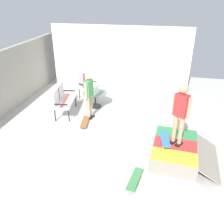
{
  "coord_description": "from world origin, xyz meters",
  "views": [
    {
      "loc": [
        -6.34,
        -1.37,
        3.99
      ],
      "look_at": [
        -0.06,
        -0.01,
        0.7
      ],
      "focal_mm": 38.25,
      "sensor_mm": 36.0,
      "label": 1
    }
  ],
  "objects_px": {
    "skate_ramp": "(176,150)",
    "patio_table": "(95,97)",
    "patio_bench": "(62,98)",
    "patio_chair_near_house": "(86,83)",
    "person_watching": "(89,93)",
    "skateboard_on_ramp": "(165,139)",
    "skateboard_spare": "(135,179)",
    "skateboard_by_bench": "(85,122)",
    "person_skater": "(181,111)"
  },
  "relations": [
    {
      "from": "skate_ramp",
      "to": "patio_table",
      "type": "xyz_separation_m",
      "value": [
        2.56,
        2.93,
        0.2
      ]
    },
    {
      "from": "patio_bench",
      "to": "patio_chair_near_house",
      "type": "xyz_separation_m",
      "value": [
        1.62,
        -0.35,
        -0.0
      ]
    },
    {
      "from": "skate_ramp",
      "to": "person_watching",
      "type": "xyz_separation_m",
      "value": [
        1.66,
        2.87,
        0.73
      ]
    },
    {
      "from": "patio_bench",
      "to": "skateboard_on_ramp",
      "type": "relative_size",
      "value": 1.6
    },
    {
      "from": "person_watching",
      "to": "skateboard_on_ramp",
      "type": "height_order",
      "value": "person_watching"
    },
    {
      "from": "patio_bench",
      "to": "skateboard_spare",
      "type": "bearing_deg",
      "value": -134.42
    },
    {
      "from": "skateboard_by_bench",
      "to": "patio_table",
      "type": "bearing_deg",
      "value": 1.01
    },
    {
      "from": "skateboard_spare",
      "to": "skateboard_on_ramp",
      "type": "relative_size",
      "value": 1.0
    },
    {
      "from": "skateboard_on_ramp",
      "to": "person_watching",
      "type": "bearing_deg",
      "value": 57.61
    },
    {
      "from": "skate_ramp",
      "to": "patio_table",
      "type": "distance_m",
      "value": 3.89
    },
    {
      "from": "skate_ramp",
      "to": "skateboard_by_bench",
      "type": "xyz_separation_m",
      "value": [
        1.18,
        2.9,
        -0.12
      ]
    },
    {
      "from": "skateboard_spare",
      "to": "skateboard_on_ramp",
      "type": "height_order",
      "value": "skateboard_on_ramp"
    },
    {
      "from": "person_watching",
      "to": "skateboard_spare",
      "type": "relative_size",
      "value": 1.97
    },
    {
      "from": "skateboard_on_ramp",
      "to": "patio_bench",
      "type": "bearing_deg",
      "value": 64.38
    },
    {
      "from": "patio_bench",
      "to": "skateboard_on_ramp",
      "type": "bearing_deg",
      "value": -115.62
    },
    {
      "from": "skateboard_spare",
      "to": "person_watching",
      "type": "bearing_deg",
      "value": 34.54
    },
    {
      "from": "skateboard_by_bench",
      "to": "skateboard_spare",
      "type": "distance_m",
      "value": 3.06
    },
    {
      "from": "skate_ramp",
      "to": "skateboard_spare",
      "type": "distance_m",
      "value": 1.5
    },
    {
      "from": "patio_table",
      "to": "person_skater",
      "type": "height_order",
      "value": "person_skater"
    },
    {
      "from": "skate_ramp",
      "to": "person_watching",
      "type": "relative_size",
      "value": 1.11
    },
    {
      "from": "patio_table",
      "to": "skate_ramp",
      "type": "bearing_deg",
      "value": -131.16
    },
    {
      "from": "patio_bench",
      "to": "patio_table",
      "type": "bearing_deg",
      "value": -50.95
    },
    {
      "from": "patio_chair_near_house",
      "to": "person_watching",
      "type": "distance_m",
      "value": 1.89
    },
    {
      "from": "skate_ramp",
      "to": "patio_bench",
      "type": "relative_size",
      "value": 1.36
    },
    {
      "from": "skateboard_by_bench",
      "to": "patio_bench",
      "type": "bearing_deg",
      "value": 60.01
    },
    {
      "from": "person_skater",
      "to": "patio_bench",
      "type": "bearing_deg",
      "value": 65.83
    },
    {
      "from": "patio_table",
      "to": "skateboard_spare",
      "type": "bearing_deg",
      "value": -151.78
    },
    {
      "from": "person_watching",
      "to": "person_skater",
      "type": "relative_size",
      "value": 0.99
    },
    {
      "from": "person_watching",
      "to": "skateboard_spare",
      "type": "bearing_deg",
      "value": -145.46
    },
    {
      "from": "person_skater",
      "to": "skateboard_by_bench",
      "type": "distance_m",
      "value": 3.37
    },
    {
      "from": "patio_bench",
      "to": "skateboard_spare",
      "type": "relative_size",
      "value": 1.61
    },
    {
      "from": "person_watching",
      "to": "skateboard_on_ramp",
      "type": "xyz_separation_m",
      "value": [
        -1.62,
        -2.56,
        -0.43
      ]
    },
    {
      "from": "skate_ramp",
      "to": "person_watching",
      "type": "distance_m",
      "value": 3.39
    },
    {
      "from": "patio_bench",
      "to": "patio_chair_near_house",
      "type": "bearing_deg",
      "value": -12.29
    },
    {
      "from": "person_skater",
      "to": "skateboard_on_ramp",
      "type": "bearing_deg",
      "value": 85.96
    },
    {
      "from": "patio_bench",
      "to": "person_skater",
      "type": "relative_size",
      "value": 0.8
    },
    {
      "from": "patio_table",
      "to": "person_skater",
      "type": "xyz_separation_m",
      "value": [
        -2.55,
        -2.91,
        0.96
      ]
    },
    {
      "from": "patio_chair_near_house",
      "to": "person_skater",
      "type": "height_order",
      "value": "person_skater"
    },
    {
      "from": "patio_bench",
      "to": "skateboard_spare",
      "type": "height_order",
      "value": "patio_bench"
    },
    {
      "from": "patio_chair_near_house",
      "to": "person_watching",
      "type": "relative_size",
      "value": 0.63
    },
    {
      "from": "skate_ramp",
      "to": "skateboard_by_bench",
      "type": "height_order",
      "value": "skate_ramp"
    },
    {
      "from": "person_watching",
      "to": "skateboard_on_ramp",
      "type": "distance_m",
      "value": 3.06
    },
    {
      "from": "patio_bench",
      "to": "skate_ramp",
      "type": "bearing_deg",
      "value": -114.21
    },
    {
      "from": "patio_bench",
      "to": "person_watching",
      "type": "bearing_deg",
      "value": -95.72
    },
    {
      "from": "patio_chair_near_house",
      "to": "skateboard_on_ramp",
      "type": "xyz_separation_m",
      "value": [
        -3.35,
        -3.25,
        -0.11
      ]
    },
    {
      "from": "patio_table",
      "to": "person_skater",
      "type": "bearing_deg",
      "value": -131.22
    },
    {
      "from": "person_watching",
      "to": "person_skater",
      "type": "xyz_separation_m",
      "value": [
        -1.64,
        -2.85,
        0.43
      ]
    },
    {
      "from": "person_watching",
      "to": "patio_bench",
      "type": "bearing_deg",
      "value": 84.28
    },
    {
      "from": "patio_table",
      "to": "skateboard_on_ramp",
      "type": "distance_m",
      "value": 3.64
    },
    {
      "from": "skateboard_by_bench",
      "to": "person_skater",
      "type": "bearing_deg",
      "value": -111.99
    }
  ]
}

